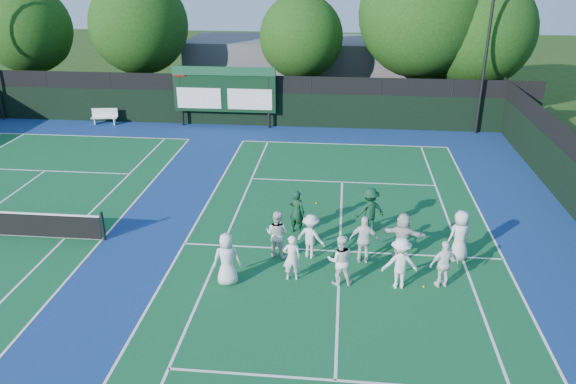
# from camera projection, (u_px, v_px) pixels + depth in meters

# --- Properties ---
(ground) EXTENTS (120.00, 120.00, 0.00)m
(ground) POSITION_uv_depth(u_px,v_px,m) (339.00, 266.00, 18.42)
(ground) COLOR #1D380F
(ground) RESTS_ON ground
(court_apron) EXTENTS (34.00, 32.00, 0.01)m
(court_apron) POSITION_uv_depth(u_px,v_px,m) (170.00, 243.00, 19.89)
(court_apron) COLOR navy
(court_apron) RESTS_ON ground
(near_court) EXTENTS (11.05, 23.85, 0.01)m
(near_court) POSITION_uv_depth(u_px,v_px,m) (340.00, 251.00, 19.33)
(near_court) COLOR #10502A
(near_court) RESTS_ON ground
(back_fence) EXTENTS (34.00, 0.08, 3.00)m
(back_fence) POSITION_uv_depth(u_px,v_px,m) (243.00, 103.00, 33.09)
(back_fence) COLOR black
(back_fence) RESTS_ON ground
(scoreboard) EXTENTS (6.00, 0.21, 3.55)m
(scoreboard) POSITION_uv_depth(u_px,v_px,m) (224.00, 90.00, 32.48)
(scoreboard) COLOR black
(scoreboard) RESTS_ON ground
(clubhouse) EXTENTS (18.00, 6.00, 4.00)m
(clubhouse) POSITION_uv_depth(u_px,v_px,m) (318.00, 68.00, 39.80)
(clubhouse) COLOR #59595E
(clubhouse) RESTS_ON ground
(light_pole_right) EXTENTS (1.20, 0.30, 10.12)m
(light_pole_right) POSITION_uv_depth(u_px,v_px,m) (491.00, 19.00, 29.63)
(light_pole_right) COLOR black
(light_pole_right) RESTS_ON ground
(bench) EXTENTS (1.56, 0.63, 0.96)m
(bench) POSITION_uv_depth(u_px,v_px,m) (105.00, 116.00, 33.62)
(bench) COLOR white
(bench) RESTS_ON ground
(tree_a) EXTENTS (5.64, 5.64, 7.80)m
(tree_a) POSITION_uv_depth(u_px,v_px,m) (31.00, 31.00, 36.36)
(tree_a) COLOR #32190D
(tree_a) RESTS_ON ground
(tree_b) EXTENTS (6.19, 6.19, 8.43)m
(tree_b) POSITION_uv_depth(u_px,v_px,m) (142.00, 27.00, 35.53)
(tree_b) COLOR #32190D
(tree_b) RESTS_ON ground
(tree_c) EXTENTS (5.17, 5.17, 7.33)m
(tree_c) POSITION_uv_depth(u_px,v_px,m) (304.00, 39.00, 34.79)
(tree_c) COLOR #32190D
(tree_c) RESTS_ON ground
(tree_d) EXTENTS (7.63, 7.63, 10.00)m
(tree_d) POSITION_uv_depth(u_px,v_px,m) (425.00, 17.00, 33.57)
(tree_d) COLOR #32190D
(tree_d) RESTS_ON ground
(tree_e) EXTENTS (6.72, 6.72, 8.56)m
(tree_e) POSITION_uv_depth(u_px,v_px,m) (481.00, 34.00, 33.63)
(tree_e) COLOR #32190D
(tree_e) RESTS_ON ground
(tennis_ball_0) EXTENTS (0.07, 0.07, 0.07)m
(tennis_ball_0) POSITION_uv_depth(u_px,v_px,m) (224.00, 242.00, 19.92)
(tennis_ball_0) COLOR #B9CD18
(tennis_ball_0) RESTS_ON ground
(tennis_ball_1) EXTENTS (0.07, 0.07, 0.07)m
(tennis_ball_1) POSITION_uv_depth(u_px,v_px,m) (384.00, 229.00, 20.83)
(tennis_ball_1) COLOR #B9CD18
(tennis_ball_1) RESTS_ON ground
(tennis_ball_4) EXTENTS (0.07, 0.07, 0.07)m
(tennis_ball_4) POSITION_uv_depth(u_px,v_px,m) (316.00, 203.00, 23.00)
(tennis_ball_4) COLOR #B9CD18
(tennis_ball_4) RESTS_ON ground
(tennis_ball_5) EXTENTS (0.07, 0.07, 0.07)m
(tennis_ball_5) POSITION_uv_depth(u_px,v_px,m) (424.00, 287.00, 17.22)
(tennis_ball_5) COLOR #B9CD18
(tennis_ball_5) RESTS_ON ground
(player_front_0) EXTENTS (0.91, 0.66, 1.71)m
(player_front_0) POSITION_uv_depth(u_px,v_px,m) (227.00, 259.00, 17.15)
(player_front_0) COLOR silver
(player_front_0) RESTS_ON ground
(player_front_1) EXTENTS (0.60, 0.43, 1.54)m
(player_front_1) POSITION_uv_depth(u_px,v_px,m) (292.00, 258.00, 17.39)
(player_front_1) COLOR white
(player_front_1) RESTS_ON ground
(player_front_2) EXTENTS (0.86, 0.70, 1.66)m
(player_front_2) POSITION_uv_depth(u_px,v_px,m) (340.00, 260.00, 17.15)
(player_front_2) COLOR white
(player_front_2) RESTS_ON ground
(player_front_3) EXTENTS (1.15, 0.74, 1.68)m
(player_front_3) POSITION_uv_depth(u_px,v_px,m) (400.00, 263.00, 16.95)
(player_front_3) COLOR white
(player_front_3) RESTS_ON ground
(player_front_4) EXTENTS (0.98, 0.63, 1.55)m
(player_front_4) POSITION_uv_depth(u_px,v_px,m) (444.00, 264.00, 17.02)
(player_front_4) COLOR white
(player_front_4) RESTS_ON ground
(player_back_0) EXTENTS (0.96, 0.85, 1.65)m
(player_back_0) POSITION_uv_depth(u_px,v_px,m) (277.00, 234.00, 18.76)
(player_back_0) COLOR silver
(player_back_0) RESTS_ON ground
(player_back_1) EXTENTS (1.15, 0.95, 1.55)m
(player_back_1) POSITION_uv_depth(u_px,v_px,m) (311.00, 236.00, 18.70)
(player_back_1) COLOR silver
(player_back_1) RESTS_ON ground
(player_back_2) EXTENTS (0.99, 0.46, 1.64)m
(player_back_2) POSITION_uv_depth(u_px,v_px,m) (364.00, 240.00, 18.39)
(player_back_2) COLOR white
(player_back_2) RESTS_ON ground
(player_back_3) EXTENTS (1.59, 0.79, 1.64)m
(player_back_3) POSITION_uv_depth(u_px,v_px,m) (403.00, 236.00, 18.63)
(player_back_3) COLOR silver
(player_back_3) RESTS_ON ground
(player_back_4) EXTENTS (1.03, 0.88, 1.78)m
(player_back_4) POSITION_uv_depth(u_px,v_px,m) (460.00, 236.00, 18.48)
(player_back_4) COLOR silver
(player_back_4) RESTS_ON ground
(coach_left) EXTENTS (0.71, 0.59, 1.66)m
(coach_left) POSITION_uv_depth(u_px,v_px,m) (297.00, 212.00, 20.35)
(coach_left) COLOR #0E351F
(coach_left) RESTS_ON ground
(coach_right) EXTENTS (1.31, 1.04, 1.77)m
(coach_right) POSITION_uv_depth(u_px,v_px,m) (370.00, 211.00, 20.31)
(coach_right) COLOR #0F3821
(coach_right) RESTS_ON ground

